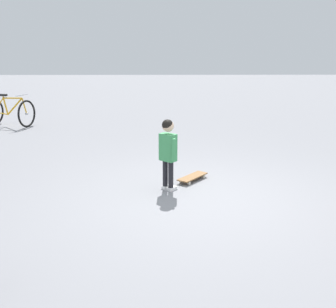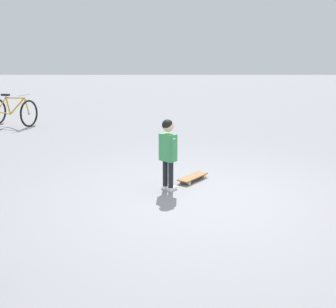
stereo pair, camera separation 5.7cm
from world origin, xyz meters
name	(u,v)px [view 2 (the right image)]	position (x,y,z in m)	size (l,w,h in m)	color
ground_plane	(204,200)	(0.00, 0.00, 0.00)	(50.00, 50.00, 0.00)	gray
child_person	(168,147)	(-0.43, -0.49, 0.66)	(0.39, 0.28, 1.06)	black
skateboard	(193,177)	(-0.86, -0.10, 0.06)	(0.59, 0.52, 0.07)	olive
bicycle_near	(13,112)	(-5.47, -4.60, 0.38)	(1.01, 1.24, 0.85)	black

